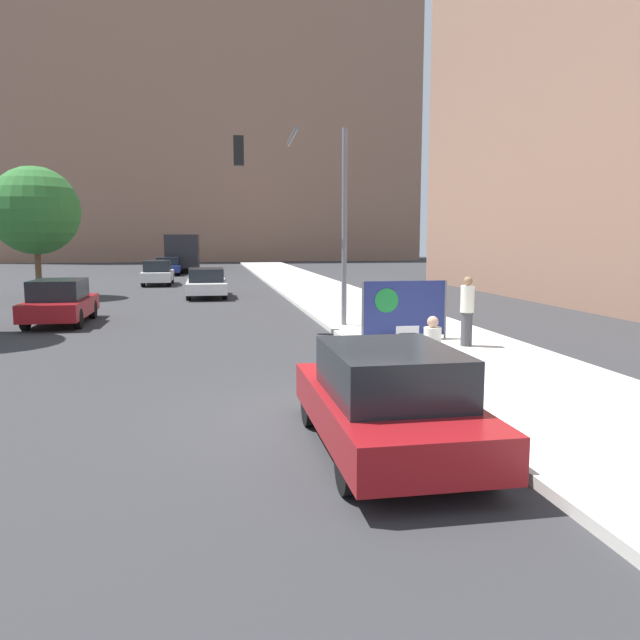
{
  "coord_description": "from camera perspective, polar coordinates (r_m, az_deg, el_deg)",
  "views": [
    {
      "loc": [
        -2.08,
        -9.15,
        2.83
      ],
      "look_at": [
        0.45,
        4.79,
        0.95
      ],
      "focal_mm": 35.0,
      "sensor_mm": 36.0,
      "label": 1
    }
  ],
  "objects": [
    {
      "name": "traffic_light_pole",
      "position": [
        19.02,
        -1.29,
        11.55
      ],
      "size": [
        3.38,
        3.15,
        5.92
      ],
      "color": "slate",
      "rests_on": "sidewalk_curb"
    },
    {
      "name": "city_bus_on_road",
      "position": [
        55.11,
        -12.37,
        6.28
      ],
      "size": [
        2.57,
        10.97,
        3.06
      ],
      "color": "#232328",
      "rests_on": "ground_plane"
    },
    {
      "name": "protest_banner",
      "position": [
        16.6,
        7.68,
        1.06
      ],
      "size": [
        2.34,
        0.06,
        1.55
      ],
      "color": "slate",
      "rests_on": "sidewalk_curb"
    },
    {
      "name": "building_backdrop_far",
      "position": [
        81.56,
        -10.54,
        17.06
      ],
      "size": [
        52.0,
        12.0,
        32.96
      ],
      "color": "#936B56",
      "rests_on": "ground_plane"
    },
    {
      "name": "car_on_road_nearest",
      "position": [
        22.17,
        -22.67,
        1.54
      ],
      "size": [
        1.76,
        4.18,
        1.47
      ],
      "color": "maroon",
      "rests_on": "ground_plane"
    },
    {
      "name": "parked_car_curbside",
      "position": [
        8.3,
        6.21,
        -7.25
      ],
      "size": [
        1.82,
        4.17,
        1.43
      ],
      "color": "maroon",
      "rests_on": "ground_plane"
    },
    {
      "name": "car_on_road_far_lane",
      "position": [
        48.9,
        -13.71,
        4.83
      ],
      "size": [
        1.85,
        4.43,
        1.36
      ],
      "color": "navy",
      "rests_on": "ground_plane"
    },
    {
      "name": "ground_plane",
      "position": [
        9.8,
        2.44,
        -9.23
      ],
      "size": [
        160.0,
        160.0,
        0.0
      ],
      "primitive_type": "plane",
      "color": "#303033"
    },
    {
      "name": "seated_protester",
      "position": [
        12.16,
        10.26,
        -2.29
      ],
      "size": [
        0.96,
        0.77,
        1.18
      ],
      "rotation": [
        0.0,
        0.0,
        -0.09
      ],
      "color": "#474C56",
      "rests_on": "sidewalk_curb"
    },
    {
      "name": "sidewalk_curb",
      "position": [
        24.99,
        3.22,
        1.21
      ],
      "size": [
        4.43,
        90.0,
        0.15
      ],
      "primitive_type": "cube",
      "color": "beige",
      "rests_on": "ground_plane"
    },
    {
      "name": "street_tree_midblock",
      "position": [
        32.22,
        -24.62,
        9.07
      ],
      "size": [
        4.08,
        4.08,
        6.11
      ],
      "color": "brown",
      "rests_on": "ground_plane"
    },
    {
      "name": "pedestrian_behind",
      "position": [
        15.86,
        13.3,
        0.84
      ],
      "size": [
        0.34,
        0.34,
        1.73
      ],
      "rotation": [
        0.0,
        0.0,
        0.86
      ],
      "color": "#424247",
      "rests_on": "sidewalk_curb"
    },
    {
      "name": "car_on_road_distant",
      "position": [
        38.69,
        -14.62,
        4.2
      ],
      "size": [
        1.7,
        4.35,
        1.48
      ],
      "color": "white",
      "rests_on": "ground_plane"
    },
    {
      "name": "car_on_road_midblock",
      "position": [
        30.22,
        -10.34,
        3.38
      ],
      "size": [
        1.84,
        4.6,
        1.38
      ],
      "color": "white",
      "rests_on": "ground_plane"
    }
  ]
}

